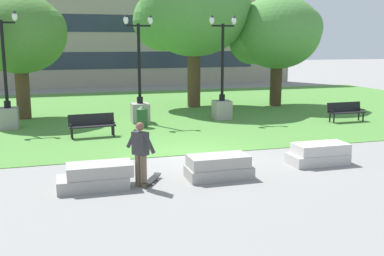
{
  "coord_description": "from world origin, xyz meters",
  "views": [
    {
      "loc": [
        -4.22,
        -13.96,
        3.72
      ],
      "look_at": [
        -0.51,
        -1.4,
        1.2
      ],
      "focal_mm": 42.0,
      "sensor_mm": 36.0,
      "label": 1
    }
  ],
  "objects_px": {
    "concrete_block_center": "(96,176)",
    "trash_bin": "(142,116)",
    "person_skateboarder": "(141,151)",
    "park_bench_near_right": "(92,124)",
    "park_bench_near_left": "(346,111)",
    "lamp_post_center": "(7,105)",
    "lamp_post_right": "(140,101)",
    "concrete_block_left": "(219,167)",
    "skateboard": "(152,179)",
    "concrete_block_right": "(319,154)",
    "lamp_post_left": "(222,98)"
  },
  "relations": [
    {
      "from": "person_skateboarder",
      "to": "lamp_post_center",
      "type": "relative_size",
      "value": 0.34
    },
    {
      "from": "concrete_block_center",
      "to": "park_bench_near_right",
      "type": "relative_size",
      "value": 1.04
    },
    {
      "from": "trash_bin",
      "to": "park_bench_near_left",
      "type": "bearing_deg",
      "value": -7.78
    },
    {
      "from": "concrete_block_center",
      "to": "lamp_post_center",
      "type": "distance_m",
      "value": 9.73
    },
    {
      "from": "person_skateboarder",
      "to": "park_bench_near_left",
      "type": "height_order",
      "value": "person_skateboarder"
    },
    {
      "from": "concrete_block_left",
      "to": "lamp_post_left",
      "type": "distance_m",
      "value": 9.62
    },
    {
      "from": "park_bench_near_left",
      "to": "concrete_block_right",
      "type": "bearing_deg",
      "value": -130.5
    },
    {
      "from": "park_bench_near_left",
      "to": "skateboard",
      "type": "bearing_deg",
      "value": -148.22
    },
    {
      "from": "concrete_block_right",
      "to": "park_bench_near_left",
      "type": "distance_m",
      "value": 8.09
    },
    {
      "from": "concrete_block_center",
      "to": "trash_bin",
      "type": "relative_size",
      "value": 1.99
    },
    {
      "from": "lamp_post_right",
      "to": "trash_bin",
      "type": "relative_size",
      "value": 5.11
    },
    {
      "from": "park_bench_near_left",
      "to": "concrete_block_left",
      "type": "bearing_deg",
      "value": -142.68
    },
    {
      "from": "concrete_block_left",
      "to": "trash_bin",
      "type": "bearing_deg",
      "value": 95.11
    },
    {
      "from": "park_bench_near_right",
      "to": "trash_bin",
      "type": "height_order",
      "value": "trash_bin"
    },
    {
      "from": "lamp_post_center",
      "to": "park_bench_near_right",
      "type": "bearing_deg",
      "value": -39.83
    },
    {
      "from": "lamp_post_left",
      "to": "lamp_post_right",
      "type": "distance_m",
      "value": 3.98
    },
    {
      "from": "lamp_post_left",
      "to": "trash_bin",
      "type": "bearing_deg",
      "value": -166.02
    },
    {
      "from": "concrete_block_left",
      "to": "park_bench_near_right",
      "type": "xyz_separation_m",
      "value": [
        -2.97,
        6.51,
        0.23
      ]
    },
    {
      "from": "skateboard",
      "to": "trash_bin",
      "type": "relative_size",
      "value": 1.02
    },
    {
      "from": "park_bench_near_left",
      "to": "trash_bin",
      "type": "xyz_separation_m",
      "value": [
        -9.45,
        1.29,
        -0.04
      ]
    },
    {
      "from": "concrete_block_right",
      "to": "skateboard",
      "type": "xyz_separation_m",
      "value": [
        -5.35,
        -0.42,
        -0.22
      ]
    },
    {
      "from": "park_bench_near_left",
      "to": "lamp_post_left",
      "type": "xyz_separation_m",
      "value": [
        -5.34,
        2.31,
        0.49
      ]
    },
    {
      "from": "park_bench_near_left",
      "to": "lamp_post_left",
      "type": "height_order",
      "value": "lamp_post_left"
    },
    {
      "from": "concrete_block_center",
      "to": "concrete_block_left",
      "type": "bearing_deg",
      "value": -1.08
    },
    {
      "from": "concrete_block_center",
      "to": "skateboard",
      "type": "height_order",
      "value": "concrete_block_center"
    },
    {
      "from": "person_skateboarder",
      "to": "lamp_post_left",
      "type": "height_order",
      "value": "lamp_post_left"
    },
    {
      "from": "concrete_block_center",
      "to": "lamp_post_center",
      "type": "xyz_separation_m",
      "value": [
        -2.98,
        9.24,
        0.73
      ]
    },
    {
      "from": "lamp_post_left",
      "to": "lamp_post_center",
      "type": "bearing_deg",
      "value": 178.06
    },
    {
      "from": "concrete_block_left",
      "to": "park_bench_near_right",
      "type": "height_order",
      "value": "park_bench_near_right"
    },
    {
      "from": "concrete_block_center",
      "to": "concrete_block_left",
      "type": "distance_m",
      "value": 3.34
    },
    {
      "from": "park_bench_near_right",
      "to": "trash_bin",
      "type": "relative_size",
      "value": 1.91
    },
    {
      "from": "park_bench_near_left",
      "to": "trash_bin",
      "type": "bearing_deg",
      "value": 172.22
    },
    {
      "from": "concrete_block_right",
      "to": "park_bench_near_left",
      "type": "height_order",
      "value": "park_bench_near_left"
    },
    {
      "from": "park_bench_near_right",
      "to": "lamp_post_left",
      "type": "relative_size",
      "value": 0.37
    },
    {
      "from": "lamp_post_center",
      "to": "lamp_post_right",
      "type": "relative_size",
      "value": 1.02
    },
    {
      "from": "person_skateboarder",
      "to": "park_bench_near_right",
      "type": "distance_m",
      "value": 6.72
    },
    {
      "from": "concrete_block_right",
      "to": "park_bench_near_right",
      "type": "xyz_separation_m",
      "value": [
        -6.45,
        6.0,
        0.23
      ]
    },
    {
      "from": "lamp_post_center",
      "to": "lamp_post_right",
      "type": "xyz_separation_m",
      "value": [
        5.73,
        -0.17,
        -0.01
      ]
    },
    {
      "from": "concrete_block_left",
      "to": "lamp_post_center",
      "type": "height_order",
      "value": "lamp_post_center"
    },
    {
      "from": "person_skateboarder",
      "to": "park_bench_near_right",
      "type": "relative_size",
      "value": 0.93
    },
    {
      "from": "lamp_post_center",
      "to": "lamp_post_left",
      "type": "height_order",
      "value": "lamp_post_center"
    },
    {
      "from": "skateboard",
      "to": "lamp_post_center",
      "type": "relative_size",
      "value": 0.2
    },
    {
      "from": "concrete_block_center",
      "to": "concrete_block_left",
      "type": "height_order",
      "value": "same"
    },
    {
      "from": "concrete_block_right",
      "to": "lamp_post_center",
      "type": "relative_size",
      "value": 0.36
    },
    {
      "from": "person_skateboarder",
      "to": "skateboard",
      "type": "relative_size",
      "value": 1.75
    },
    {
      "from": "lamp_post_left",
      "to": "concrete_block_center",
      "type": "bearing_deg",
      "value": -127.08
    },
    {
      "from": "concrete_block_center",
      "to": "person_skateboarder",
      "type": "bearing_deg",
      "value": -10.97
    },
    {
      "from": "skateboard",
      "to": "lamp_post_center",
      "type": "distance_m",
      "value": 10.27
    },
    {
      "from": "park_bench_near_left",
      "to": "trash_bin",
      "type": "distance_m",
      "value": 9.53
    },
    {
      "from": "concrete_block_center",
      "to": "concrete_block_left",
      "type": "relative_size",
      "value": 1.06
    }
  ]
}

